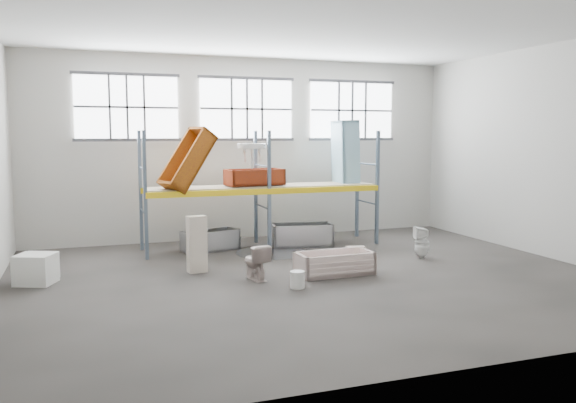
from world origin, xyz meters
name	(u,v)px	position (x,y,z in m)	size (l,w,h in m)	color
floor	(312,280)	(0.00, 0.00, -0.05)	(12.00, 10.00, 0.10)	#4C4641
ceiling	(314,23)	(0.00, 0.00, 5.05)	(12.00, 10.00, 0.10)	silver
wall_back	(246,149)	(0.00, 5.05, 2.50)	(12.00, 0.10, 5.00)	#B3AFA5
wall_front	(471,169)	(0.00, -5.05, 2.50)	(12.00, 0.10, 5.00)	#B8B4AA
wall_right	(554,152)	(6.05, 0.00, 2.50)	(0.10, 10.00, 5.00)	#A5A298
window_left	(127,107)	(-3.20, 4.94, 3.60)	(2.60, 0.04, 1.60)	white
window_mid	(247,109)	(0.00, 4.94, 3.60)	(2.60, 0.04, 1.60)	white
window_right	(352,110)	(3.20, 4.94, 3.60)	(2.60, 0.04, 1.60)	white
rack_upright_la	(145,196)	(-3.00, 2.90, 1.50)	(0.08, 0.08, 3.00)	slate
rack_upright_lb	(140,191)	(-3.00, 4.10, 1.50)	(0.08, 0.08, 3.00)	slate
rack_upright_ma	(269,191)	(0.00, 2.90, 1.50)	(0.08, 0.08, 3.00)	slate
rack_upright_mb	(256,187)	(0.00, 4.10, 1.50)	(0.08, 0.08, 3.00)	slate
rack_upright_ra	(377,188)	(3.00, 2.90, 1.50)	(0.08, 0.08, 3.00)	slate
rack_upright_rb	(357,184)	(3.00, 4.10, 1.50)	(0.08, 0.08, 3.00)	slate
rack_beam_front	(269,191)	(0.00, 2.90, 1.50)	(6.00, 0.10, 0.14)	yellow
rack_beam_back	(256,187)	(0.00, 4.10, 1.50)	(6.00, 0.10, 0.14)	yellow
shelf_deck	(262,186)	(0.00, 3.50, 1.58)	(5.90, 1.10, 0.03)	gray
wet_patch	(272,252)	(0.00, 2.70, 0.00)	(1.80, 1.80, 0.00)	black
bathtub_beige	(334,263)	(0.54, 0.12, 0.23)	(1.59, 0.75, 0.47)	beige
cistern_spare	(355,255)	(1.22, 0.52, 0.28)	(0.40, 0.19, 0.38)	beige
sink_in_tub	(313,264)	(0.22, 0.53, 0.16)	(0.43, 0.43, 0.15)	beige
toilet_beige	(256,261)	(-1.13, 0.26, 0.36)	(0.40, 0.71, 0.72)	beige
cistern_tall	(197,244)	(-2.13, 1.26, 0.60)	(0.39, 0.25, 1.20)	beige
toilet_white	(422,242)	(3.12, 0.88, 0.38)	(0.34, 0.35, 0.76)	white
steel_tub_left	(210,240)	(-1.37, 3.49, 0.25)	(1.39, 0.65, 0.51)	#B3B6BA
steel_tub_right	(302,235)	(1.01, 3.29, 0.29)	(1.58, 0.74, 0.58)	#A9ABB0
rust_tub_flat	(254,177)	(-0.21, 3.49, 1.82)	(1.45, 0.68, 0.41)	maroon
rust_tub_tilted	(187,160)	(-1.96, 3.26, 2.29)	(1.63, 0.76, 0.46)	#9B5209
sink_on_shelf	(252,167)	(-0.37, 3.17, 2.09)	(0.71, 0.55, 0.63)	silver
blue_tub_upright	(345,153)	(2.44, 3.72, 2.40)	(1.76, 0.83, 0.50)	#84B2C6
bucket	(297,280)	(-0.57, -0.67, 0.16)	(0.28, 0.28, 0.32)	silver
carton_near	(36,269)	(-5.29, 1.33, 0.29)	(0.68, 0.59, 0.59)	silver
carton_far	(37,267)	(-5.29, 1.60, 0.27)	(0.64, 0.64, 0.54)	silver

